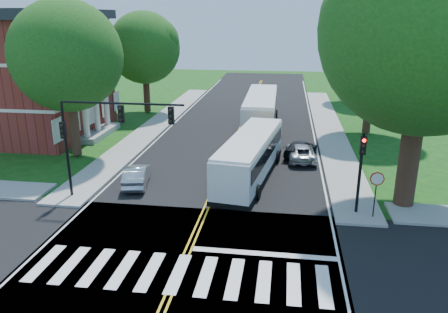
% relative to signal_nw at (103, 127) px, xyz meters
% --- Properties ---
extents(ground, '(140.00, 140.00, 0.00)m').
position_rel_signal_nw_xyz_m(ground, '(5.86, -6.43, -4.38)').
color(ground, '#134110').
rests_on(ground, ground).
extents(road, '(14.00, 96.00, 0.01)m').
position_rel_signal_nw_xyz_m(road, '(5.86, 11.57, -4.37)').
color(road, black).
rests_on(road, ground).
extents(cross_road, '(60.00, 12.00, 0.01)m').
position_rel_signal_nw_xyz_m(cross_road, '(5.86, -6.43, -4.37)').
color(cross_road, black).
rests_on(cross_road, ground).
extents(center_line, '(0.36, 70.00, 0.01)m').
position_rel_signal_nw_xyz_m(center_line, '(5.86, 15.57, -4.36)').
color(center_line, gold).
rests_on(center_line, road).
extents(edge_line_w, '(0.12, 70.00, 0.01)m').
position_rel_signal_nw_xyz_m(edge_line_w, '(-0.94, 15.57, -4.36)').
color(edge_line_w, silver).
rests_on(edge_line_w, road).
extents(edge_line_e, '(0.12, 70.00, 0.01)m').
position_rel_signal_nw_xyz_m(edge_line_e, '(12.66, 15.57, -4.36)').
color(edge_line_e, silver).
rests_on(edge_line_e, road).
extents(crosswalk, '(12.60, 3.00, 0.01)m').
position_rel_signal_nw_xyz_m(crosswalk, '(5.86, -6.93, -4.36)').
color(crosswalk, silver).
rests_on(crosswalk, road).
extents(stop_bar, '(6.60, 0.40, 0.01)m').
position_rel_signal_nw_xyz_m(stop_bar, '(9.36, -4.83, -4.36)').
color(stop_bar, silver).
rests_on(stop_bar, road).
extents(sidewalk_nw, '(2.60, 40.00, 0.15)m').
position_rel_signal_nw_xyz_m(sidewalk_nw, '(-2.44, 18.57, -4.30)').
color(sidewalk_nw, gray).
rests_on(sidewalk_nw, ground).
extents(sidewalk_ne, '(2.60, 40.00, 0.15)m').
position_rel_signal_nw_xyz_m(sidewalk_ne, '(14.16, 18.57, -4.30)').
color(sidewalk_ne, gray).
rests_on(sidewalk_ne, ground).
extents(tree_ne_big, '(10.80, 10.80, 14.91)m').
position_rel_signal_nw_xyz_m(tree_ne_big, '(16.86, 1.57, 5.24)').
color(tree_ne_big, '#321F14').
rests_on(tree_ne_big, ground).
extents(tree_west_near, '(8.00, 8.00, 11.40)m').
position_rel_signal_nw_xyz_m(tree_west_near, '(-5.64, 7.57, 3.15)').
color(tree_west_near, '#321F14').
rests_on(tree_west_near, ground).
extents(tree_west_far, '(7.60, 7.60, 10.67)m').
position_rel_signal_nw_xyz_m(tree_west_far, '(-5.14, 23.57, 2.62)').
color(tree_west_far, '#321F14').
rests_on(tree_west_far, ground).
extents(tree_east_mid, '(8.40, 8.40, 11.93)m').
position_rel_signal_nw_xyz_m(tree_east_mid, '(17.36, 17.57, 3.48)').
color(tree_east_mid, '#321F14').
rests_on(tree_east_mid, ground).
extents(tree_east_far, '(7.20, 7.20, 10.34)m').
position_rel_signal_nw_xyz_m(tree_east_far, '(18.36, 33.57, 2.48)').
color(tree_east_far, '#321F14').
rests_on(tree_east_far, ground).
extents(signal_nw, '(7.15, 0.46, 5.66)m').
position_rel_signal_nw_xyz_m(signal_nw, '(0.00, 0.00, 0.00)').
color(signal_nw, black).
rests_on(signal_nw, ground).
extents(signal_ne, '(0.30, 0.46, 4.40)m').
position_rel_signal_nw_xyz_m(signal_ne, '(14.06, 0.01, -1.41)').
color(signal_ne, black).
rests_on(signal_ne, ground).
extents(stop_sign, '(0.76, 0.08, 2.53)m').
position_rel_signal_nw_xyz_m(stop_sign, '(14.86, -0.45, -2.35)').
color(stop_sign, black).
rests_on(stop_sign, ground).
extents(bus_lead, '(3.93, 11.33, 2.87)m').
position_rel_signal_nw_xyz_m(bus_lead, '(7.88, 4.84, -2.85)').
color(bus_lead, silver).
rests_on(bus_lead, road).
extents(bus_follow, '(3.21, 12.70, 3.28)m').
position_rel_signal_nw_xyz_m(bus_follow, '(7.71, 18.17, -2.64)').
color(bus_follow, silver).
rests_on(bus_follow, road).
extents(hatchback, '(2.07, 4.07, 1.28)m').
position_rel_signal_nw_xyz_m(hatchback, '(0.85, 2.52, -3.73)').
color(hatchback, '#B1B4B8').
rests_on(hatchback, road).
extents(suv, '(2.38, 4.48, 1.20)m').
position_rel_signal_nw_xyz_m(suv, '(11.29, 9.14, -3.77)').
color(suv, '#BBBDC3').
rests_on(suv, road).
extents(dark_sedan, '(2.97, 4.33, 1.17)m').
position_rel_signal_nw_xyz_m(dark_sedan, '(11.29, 10.13, -3.78)').
color(dark_sedan, black).
rests_on(dark_sedan, road).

